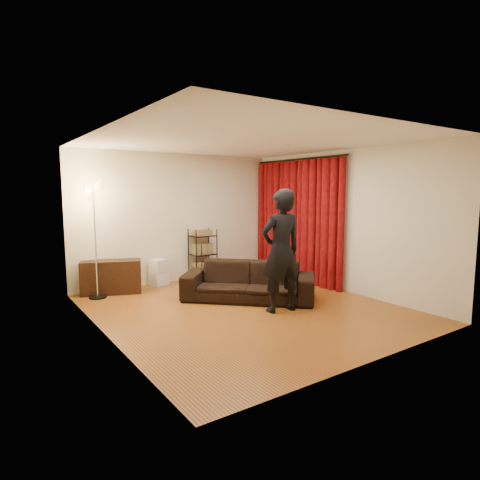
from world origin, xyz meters
TOP-DOWN VIEW (x-y plane):
  - floor at (0.00, 0.00)m, footprint 5.00×5.00m
  - ceiling at (0.00, 0.00)m, footprint 5.00×5.00m
  - wall_back at (0.00, 2.50)m, footprint 5.00×0.00m
  - wall_front at (0.00, -2.50)m, footprint 5.00×0.00m
  - wall_left at (-2.25, 0.00)m, footprint 0.00×5.00m
  - wall_right at (2.25, 0.00)m, footprint 0.00×5.00m
  - curtain_rod at (2.15, 1.12)m, footprint 0.04×2.65m
  - curtain at (2.13, 1.12)m, footprint 0.22×2.65m
  - sofa at (0.36, 0.42)m, footprint 2.27×2.23m
  - person at (0.39, -0.43)m, footprint 0.76×0.55m
  - media_cabinet at (-1.52, 2.23)m, footprint 1.15×0.78m
  - storage_boxes at (-0.52, 2.31)m, footprint 0.40×0.36m
  - wire_shelf at (0.47, 2.28)m, footprint 0.58×0.47m
  - floor_lamp at (-1.83, 2.04)m, footprint 0.40×0.40m

SIDE VIEW (x-z plane):
  - floor at x=0.00m, z-range 0.00..0.00m
  - storage_boxes at x=-0.52m, z-range 0.00..0.54m
  - media_cabinet at x=-1.52m, z-range 0.00..0.63m
  - sofa at x=0.36m, z-range 0.00..0.67m
  - wire_shelf at x=0.47m, z-range 0.00..1.11m
  - person at x=0.39m, z-range 0.00..1.96m
  - floor_lamp at x=-1.83m, z-range 0.00..2.06m
  - curtain at x=2.13m, z-range 0.00..2.55m
  - wall_back at x=0.00m, z-range -1.15..3.85m
  - wall_front at x=0.00m, z-range -1.15..3.85m
  - wall_left at x=-2.25m, z-range -1.15..3.85m
  - wall_right at x=2.25m, z-range -1.15..3.85m
  - curtain_rod at x=2.15m, z-range 2.56..2.60m
  - ceiling at x=0.00m, z-range 2.70..2.70m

